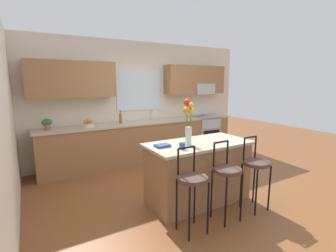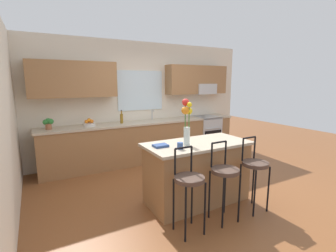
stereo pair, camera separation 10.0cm
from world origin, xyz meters
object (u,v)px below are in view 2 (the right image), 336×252
kitchen_island (197,172)px  potted_plant_small (48,123)px  bar_stool_middle (225,174)px  cookbook (160,146)px  bar_stool_near (189,183)px  flower_vase (187,119)px  fruit_bowl_oranges (89,124)px  bottle_olive_oil (122,118)px  mug_ceramic (180,146)px  oven_range (206,134)px  bar_stool_far (255,167)px

kitchen_island → potted_plant_small: bearing=130.6°
bar_stool_middle → cookbook: bearing=131.7°
potted_plant_small → bar_stool_near: bearing=-64.7°
flower_vase → fruit_bowl_oranges: bearing=112.0°
flower_vase → potted_plant_small: bearing=126.5°
bar_stool_near → flower_vase: bearing=59.9°
bar_stool_middle → bottle_olive_oil: bearing=99.0°
flower_vase → mug_ceramic: (-0.19, -0.13, -0.33)m
kitchen_island → bar_stool_near: size_ratio=1.51×
bar_stool_near → bar_stool_middle: size_ratio=1.00×
kitchen_island → mug_ceramic: size_ratio=17.50×
bar_stool_near → cookbook: (-0.04, 0.66, 0.30)m
oven_range → kitchen_island: (-1.82, -2.15, 0.00)m
kitchen_island → bar_stool_middle: bar_stool_middle is taller
bar_stool_far → potted_plant_small: size_ratio=4.81×
kitchen_island → bar_stool_middle: (0.00, -0.60, 0.17)m
flower_vase → fruit_bowl_oranges: size_ratio=2.73×
bar_stool_far → mug_ceramic: bar_stool_far is taller
potted_plant_small → flower_vase: bearing=-53.5°
bar_stool_middle → potted_plant_small: size_ratio=4.81×
bar_stool_middle → fruit_bowl_oranges: bearing=112.0°
mug_ceramic → fruit_bowl_oranges: fruit_bowl_oranges is taller
bar_stool_near → bar_stool_far: size_ratio=1.00×
fruit_bowl_oranges → oven_range: bearing=-0.5°
kitchen_island → potted_plant_small: potted_plant_small is taller
bar_stool_middle → cookbook: (-0.59, 0.66, 0.30)m
bar_stool_near → mug_ceramic: 0.56m
bar_stool_near → potted_plant_small: bearing=115.3°
oven_range → bar_stool_middle: bearing=-123.5°
mug_ceramic → fruit_bowl_oranges: size_ratio=0.37×
bar_stool_middle → potted_plant_small: potted_plant_small is taller
kitchen_island → potted_plant_small: size_ratio=7.27×
bar_stool_near → potted_plant_small: (-1.31, 2.77, 0.41)m
kitchen_island → bar_stool_far: bar_stool_far is taller
kitchen_island → oven_range: bearing=49.8°
kitchen_island → bar_stool_near: bar_stool_near is taller
bar_stool_near → kitchen_island: bearing=47.5°
cookbook → kitchen_island: bearing=-5.6°
cookbook → potted_plant_small: 2.47m
oven_range → cookbook: size_ratio=4.60×
oven_range → fruit_bowl_oranges: (-2.94, 0.03, 0.51)m
potted_plant_small → bar_stool_far: bearing=-49.0°
flower_vase → bar_stool_near: bearing=-120.1°
bottle_olive_oil → mug_ceramic: bearing=-89.3°
bar_stool_far → bottle_olive_oil: bottle_olive_oil is taller
kitchen_island → bottle_olive_oil: bottle_olive_oil is taller
kitchen_island → fruit_bowl_oranges: bearing=117.3°
bar_stool_far → potted_plant_small: bearing=131.0°
mug_ceramic → potted_plant_small: (-1.45, 2.35, 0.08)m
fruit_bowl_oranges → bottle_olive_oil: bottle_olive_oil is taller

